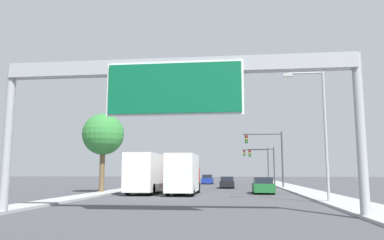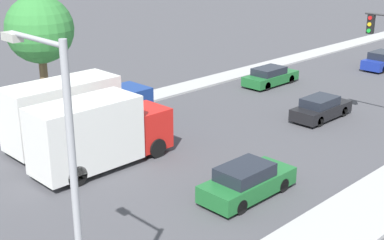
{
  "view_description": "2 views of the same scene",
  "coord_description": "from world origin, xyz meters",
  "px_view_note": "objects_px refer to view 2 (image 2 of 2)",
  "views": [
    {
      "loc": [
        2.74,
        1.06,
        1.99
      ],
      "look_at": [
        0.0,
        24.95,
        5.31
      ],
      "focal_mm": 35.0,
      "sensor_mm": 36.0,
      "label": 1
    },
    {
      "loc": [
        18.37,
        20.15,
        10.69
      ],
      "look_at": [
        0.43,
        37.8,
        1.95
      ],
      "focal_mm": 50.0,
      "sensor_mm": 36.0,
      "label": 2
    }
  ],
  "objects_px": {
    "car_mid_center": "(270,76)",
    "truck_box_primary": "(76,111)",
    "truck_box_secondary": "(98,133)",
    "street_lamp_right": "(67,187)",
    "car_far_center": "(321,108)",
    "palm_tree_background": "(40,30)",
    "car_far_left": "(382,61)",
    "car_near_left": "(247,182)"
  },
  "relations": [
    {
      "from": "car_mid_center",
      "to": "truck_box_primary",
      "type": "bearing_deg",
      "value": -90.0
    },
    {
      "from": "truck_box_secondary",
      "to": "street_lamp_right",
      "type": "distance_m",
      "value": 13.06
    },
    {
      "from": "car_mid_center",
      "to": "car_far_center",
      "type": "xyz_separation_m",
      "value": [
        7.0,
        -4.06,
        0.01
      ]
    },
    {
      "from": "street_lamp_right",
      "to": "car_far_center",
      "type": "bearing_deg",
      "value": 106.82
    },
    {
      "from": "car_far_center",
      "to": "palm_tree_background",
      "type": "xyz_separation_m",
      "value": [
        -11.52,
        -12.07,
        4.83
      ]
    },
    {
      "from": "palm_tree_background",
      "to": "street_lamp_right",
      "type": "distance_m",
      "value": 20.4
    },
    {
      "from": "car_far_left",
      "to": "car_far_center",
      "type": "bearing_deg",
      "value": -76.7
    },
    {
      "from": "car_far_center",
      "to": "truck_box_secondary",
      "type": "distance_m",
      "value": 14.37
    },
    {
      "from": "car_near_left",
      "to": "street_lamp_right",
      "type": "distance_m",
      "value": 11.68
    },
    {
      "from": "palm_tree_background",
      "to": "car_mid_center",
      "type": "bearing_deg",
      "value": 74.33
    },
    {
      "from": "car_far_center",
      "to": "car_near_left",
      "type": "xyz_separation_m",
      "value": [
        3.5,
        -11.19,
        0.04
      ]
    },
    {
      "from": "car_mid_center",
      "to": "car_far_left",
      "type": "height_order",
      "value": "car_far_left"
    },
    {
      "from": "car_far_center",
      "to": "truck_box_primary",
      "type": "relative_size",
      "value": 0.52
    },
    {
      "from": "car_mid_center",
      "to": "truck_box_primary",
      "type": "relative_size",
      "value": 0.57
    },
    {
      "from": "car_far_left",
      "to": "truck_box_secondary",
      "type": "bearing_deg",
      "value": -90.0
    },
    {
      "from": "car_far_center",
      "to": "truck_box_secondary",
      "type": "relative_size",
      "value": 0.61
    },
    {
      "from": "truck_box_primary",
      "to": "street_lamp_right",
      "type": "height_order",
      "value": "street_lamp_right"
    },
    {
      "from": "car_far_left",
      "to": "street_lamp_right",
      "type": "height_order",
      "value": "street_lamp_right"
    },
    {
      "from": "car_far_left",
      "to": "street_lamp_right",
      "type": "bearing_deg",
      "value": -74.6
    },
    {
      "from": "street_lamp_right",
      "to": "car_far_left",
      "type": "bearing_deg",
      "value": 105.4
    },
    {
      "from": "truck_box_secondary",
      "to": "palm_tree_background",
      "type": "height_order",
      "value": "palm_tree_background"
    },
    {
      "from": "truck_box_primary",
      "to": "palm_tree_background",
      "type": "bearing_deg",
      "value": 169.84
    },
    {
      "from": "car_far_left",
      "to": "truck_box_primary",
      "type": "height_order",
      "value": "truck_box_primary"
    },
    {
      "from": "car_near_left",
      "to": "truck_box_secondary",
      "type": "xyz_separation_m",
      "value": [
        -7.0,
        -2.71,
        1.05
      ]
    },
    {
      "from": "car_far_center",
      "to": "truck_box_primary",
      "type": "height_order",
      "value": "truck_box_primary"
    },
    {
      "from": "car_mid_center",
      "to": "palm_tree_background",
      "type": "relative_size",
      "value": 0.63
    },
    {
      "from": "truck_box_secondary",
      "to": "street_lamp_right",
      "type": "bearing_deg",
      "value": -37.46
    },
    {
      "from": "car_near_left",
      "to": "street_lamp_right",
      "type": "relative_size",
      "value": 0.53
    },
    {
      "from": "car_far_left",
      "to": "truck_box_primary",
      "type": "relative_size",
      "value": 0.52
    },
    {
      "from": "car_mid_center",
      "to": "street_lamp_right",
      "type": "xyz_separation_m",
      "value": [
        13.52,
        -25.64,
        4.46
      ]
    },
    {
      "from": "truck_box_primary",
      "to": "truck_box_secondary",
      "type": "height_order",
      "value": "truck_box_primary"
    },
    {
      "from": "car_far_left",
      "to": "truck_box_primary",
      "type": "distance_m",
      "value": 27.93
    },
    {
      "from": "truck_box_primary",
      "to": "palm_tree_background",
      "type": "height_order",
      "value": "palm_tree_background"
    },
    {
      "from": "palm_tree_background",
      "to": "street_lamp_right",
      "type": "bearing_deg",
      "value": -27.78
    },
    {
      "from": "car_mid_center",
      "to": "palm_tree_background",
      "type": "xyz_separation_m",
      "value": [
        -4.52,
        -16.13,
        4.84
      ]
    },
    {
      "from": "car_mid_center",
      "to": "car_near_left",
      "type": "height_order",
      "value": "car_near_left"
    },
    {
      "from": "car_far_center",
      "to": "truck_box_secondary",
      "type": "height_order",
      "value": "truck_box_secondary"
    },
    {
      "from": "car_mid_center",
      "to": "truck_box_primary",
      "type": "distance_m",
      "value": 16.98
    },
    {
      "from": "truck_box_secondary",
      "to": "palm_tree_background",
      "type": "xyz_separation_m",
      "value": [
        -8.02,
        1.83,
        3.74
      ]
    },
    {
      "from": "car_mid_center",
      "to": "car_far_left",
      "type": "xyz_separation_m",
      "value": [
        3.5,
        10.74,
        0.06
      ]
    },
    {
      "from": "car_mid_center",
      "to": "street_lamp_right",
      "type": "height_order",
      "value": "street_lamp_right"
    },
    {
      "from": "car_mid_center",
      "to": "car_far_center",
      "type": "bearing_deg",
      "value": -30.13
    }
  ]
}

